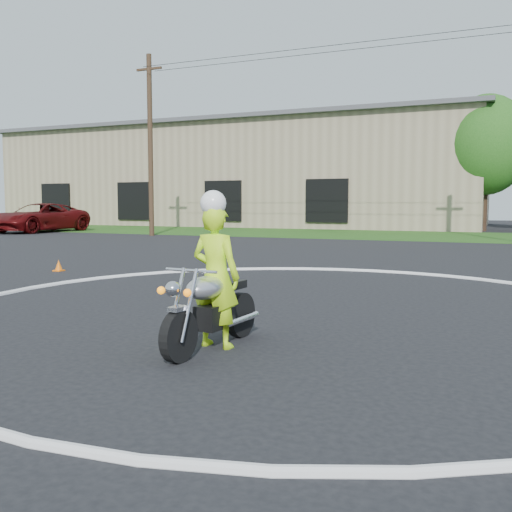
% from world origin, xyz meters
% --- Properties ---
extents(ground, '(120.00, 120.00, 0.00)m').
position_xyz_m(ground, '(0.00, 0.00, 0.00)').
color(ground, black).
rests_on(ground, ground).
extents(grass_strip, '(120.00, 10.00, 0.02)m').
position_xyz_m(grass_strip, '(0.00, 27.00, 0.01)').
color(grass_strip, '#1E4714').
rests_on(grass_strip, ground).
extents(course_markings, '(19.05, 19.05, 0.12)m').
position_xyz_m(course_markings, '(2.17, 4.35, 0.01)').
color(course_markings, silver).
rests_on(course_markings, ground).
extents(primary_motorcycle, '(0.72, 2.05, 1.08)m').
position_xyz_m(primary_motorcycle, '(-0.09, 0.08, 0.52)').
color(primary_motorcycle, black).
rests_on(primary_motorcycle, ground).
extents(rider_primary_grp, '(0.69, 0.49, 2.00)m').
position_xyz_m(rider_primary_grp, '(-0.10, 0.22, 0.96)').
color(rider_primary_grp, '#C2FF1A').
rests_on(rider_primary_grp, ground).
extents(pickup_grp, '(3.35, 6.72, 1.83)m').
position_xyz_m(pickup_grp, '(-23.85, 21.58, 0.91)').
color(pickup_grp, '#4D0809').
rests_on(pickup_grp, ground).
extents(warehouse, '(41.00, 17.00, 8.30)m').
position_xyz_m(warehouse, '(-18.00, 39.99, 4.16)').
color(warehouse, tan).
rests_on(warehouse, ground).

